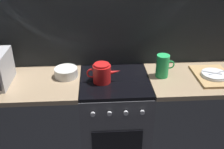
{
  "coord_description": "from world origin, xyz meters",
  "views": [
    {
      "loc": [
        -0.15,
        -1.96,
        2.0
      ],
      "look_at": [
        -0.02,
        0.0,
        0.95
      ],
      "focal_mm": 42.28,
      "sensor_mm": 36.0,
      "label": 1
    }
  ],
  "objects_px": {
    "kettle": "(102,73)",
    "pitcher": "(163,66)",
    "stove_unit": "(115,122)",
    "mixing_bowl": "(66,72)",
    "dish_pile": "(213,75)"
  },
  "relations": [
    {
      "from": "kettle",
      "to": "pitcher",
      "type": "xyz_separation_m",
      "value": [
        0.52,
        0.06,
        0.02
      ]
    },
    {
      "from": "stove_unit",
      "to": "kettle",
      "type": "bearing_deg",
      "value": -166.02
    },
    {
      "from": "stove_unit",
      "to": "dish_pile",
      "type": "distance_m",
      "value": 0.97
    },
    {
      "from": "mixing_bowl",
      "to": "kettle",
      "type": "bearing_deg",
      "value": -19.64
    },
    {
      "from": "kettle",
      "to": "dish_pile",
      "type": "relative_size",
      "value": 0.71
    },
    {
      "from": "pitcher",
      "to": "stove_unit",
      "type": "bearing_deg",
      "value": -175.07
    },
    {
      "from": "dish_pile",
      "to": "kettle",
      "type": "bearing_deg",
      "value": -179.14
    },
    {
      "from": "mixing_bowl",
      "to": "pitcher",
      "type": "relative_size",
      "value": 1.0
    },
    {
      "from": "kettle",
      "to": "dish_pile",
      "type": "height_order",
      "value": "kettle"
    },
    {
      "from": "dish_pile",
      "to": "stove_unit",
      "type": "bearing_deg",
      "value": 179.14
    },
    {
      "from": "pitcher",
      "to": "dish_pile",
      "type": "bearing_deg",
      "value": -6.29
    },
    {
      "from": "kettle",
      "to": "pitcher",
      "type": "height_order",
      "value": "pitcher"
    },
    {
      "from": "mixing_bowl",
      "to": "dish_pile",
      "type": "relative_size",
      "value": 0.5
    },
    {
      "from": "stove_unit",
      "to": "kettle",
      "type": "distance_m",
      "value": 0.54
    },
    {
      "from": "stove_unit",
      "to": "mixing_bowl",
      "type": "relative_size",
      "value": 4.5
    }
  ]
}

